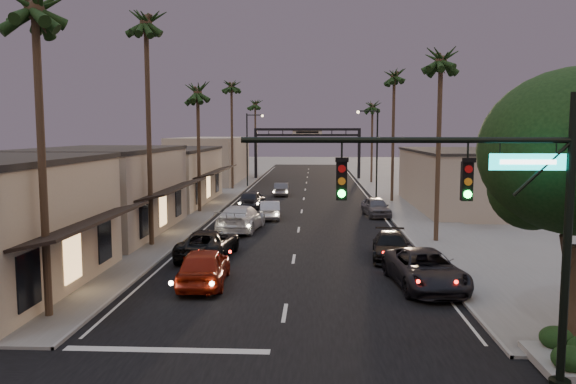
# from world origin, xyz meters

# --- Properties ---
(ground) EXTENTS (200.00, 200.00, 0.00)m
(ground) POSITION_xyz_m (0.00, 40.00, 0.00)
(ground) COLOR slate
(ground) RESTS_ON ground
(road) EXTENTS (14.00, 120.00, 0.02)m
(road) POSITION_xyz_m (0.00, 45.00, 0.00)
(road) COLOR black
(road) RESTS_ON ground
(sidewalk_left) EXTENTS (5.00, 92.00, 0.12)m
(sidewalk_left) POSITION_xyz_m (-9.50, 52.00, 0.06)
(sidewalk_left) COLOR slate
(sidewalk_left) RESTS_ON ground
(sidewalk_right) EXTENTS (5.00, 92.00, 0.12)m
(sidewalk_right) POSITION_xyz_m (9.50, 52.00, 0.06)
(sidewalk_right) COLOR slate
(sidewalk_right) RESTS_ON ground
(storefront_mid) EXTENTS (8.00, 14.00, 5.50)m
(storefront_mid) POSITION_xyz_m (-13.00, 26.00, 2.75)
(storefront_mid) COLOR gray
(storefront_mid) RESTS_ON ground
(storefront_far) EXTENTS (8.00, 16.00, 5.00)m
(storefront_far) POSITION_xyz_m (-13.00, 42.00, 2.50)
(storefront_far) COLOR #BBAA8F
(storefront_far) RESTS_ON ground
(storefront_dist) EXTENTS (8.00, 20.00, 6.00)m
(storefront_dist) POSITION_xyz_m (-13.00, 65.00, 3.00)
(storefront_dist) COLOR gray
(storefront_dist) RESTS_ON ground
(building_right) EXTENTS (8.00, 18.00, 5.00)m
(building_right) POSITION_xyz_m (14.00, 40.00, 2.50)
(building_right) COLOR gray
(building_right) RESTS_ON ground
(traffic_signal) EXTENTS (8.51, 0.22, 7.80)m
(traffic_signal) POSITION_xyz_m (5.69, 4.00, 5.08)
(traffic_signal) COLOR black
(traffic_signal) RESTS_ON ground
(planter) EXTENTS (2.20, 2.60, 0.24)m
(planter) POSITION_xyz_m (8.60, 5.50, 0.00)
(planter) COLOR gray
(planter) RESTS_ON ground
(arch) EXTENTS (15.20, 0.40, 7.27)m
(arch) POSITION_xyz_m (0.00, 70.00, 5.53)
(arch) COLOR black
(arch) RESTS_ON ground
(streetlight_right) EXTENTS (2.13, 0.30, 9.00)m
(streetlight_right) POSITION_xyz_m (6.92, 45.00, 5.33)
(streetlight_right) COLOR black
(streetlight_right) RESTS_ON ground
(streetlight_left) EXTENTS (2.13, 0.30, 9.00)m
(streetlight_left) POSITION_xyz_m (-6.92, 58.00, 5.33)
(streetlight_left) COLOR black
(streetlight_left) RESTS_ON ground
(palm_lb) EXTENTS (3.20, 3.20, 15.20)m
(palm_lb) POSITION_xyz_m (-8.60, 22.00, 13.39)
(palm_lb) COLOR #38281C
(palm_lb) RESTS_ON ground
(palm_lc) EXTENTS (3.20, 3.20, 12.20)m
(palm_lc) POSITION_xyz_m (-8.60, 36.00, 10.47)
(palm_lc) COLOR #38281C
(palm_lc) RESTS_ON ground
(palm_ld) EXTENTS (3.20, 3.20, 14.20)m
(palm_ld) POSITION_xyz_m (-8.60, 55.00, 12.42)
(palm_ld) COLOR #38281C
(palm_ld) RESTS_ON ground
(palm_ra) EXTENTS (3.20, 3.20, 13.20)m
(palm_ra) POSITION_xyz_m (8.60, 24.00, 11.44)
(palm_ra) COLOR #38281C
(palm_ra) RESTS_ON ground
(palm_rb) EXTENTS (3.20, 3.20, 14.20)m
(palm_rb) POSITION_xyz_m (8.60, 44.00, 12.42)
(palm_rb) COLOR #38281C
(palm_rb) RESTS_ON ground
(palm_rc) EXTENTS (3.20, 3.20, 12.20)m
(palm_rc) POSITION_xyz_m (8.60, 64.00, 10.47)
(palm_rc) COLOR #38281C
(palm_rc) RESTS_ON ground
(palm_far) EXTENTS (3.20, 3.20, 13.20)m
(palm_far) POSITION_xyz_m (-8.30, 78.00, 11.44)
(palm_far) COLOR #38281C
(palm_far) RESTS_ON ground
(oncoming_red) EXTENTS (2.31, 5.12, 1.71)m
(oncoming_red) POSITION_xyz_m (-3.80, 13.71, 0.85)
(oncoming_red) COLOR maroon
(oncoming_red) RESTS_ON ground
(oncoming_pickup) EXTENTS (2.93, 5.67, 1.53)m
(oncoming_pickup) POSITION_xyz_m (-4.64, 19.21, 0.76)
(oncoming_pickup) COLOR black
(oncoming_pickup) RESTS_ON ground
(oncoming_silver) EXTENTS (1.91, 4.45, 1.43)m
(oncoming_silver) POSITION_xyz_m (-2.41, 32.90, 0.71)
(oncoming_silver) COLOR #A3A3A8
(oncoming_silver) RESTS_ON ground
(oncoming_white) EXTENTS (3.13, 6.37, 1.78)m
(oncoming_white) POSITION_xyz_m (-3.96, 27.40, 0.89)
(oncoming_white) COLOR silver
(oncoming_white) RESTS_ON ground
(oncoming_dgrey) EXTENTS (2.33, 4.86, 1.60)m
(oncoming_dgrey) POSITION_xyz_m (-4.49, 38.85, 0.80)
(oncoming_dgrey) COLOR black
(oncoming_dgrey) RESTS_ON ground
(oncoming_grey_far) EXTENTS (1.59, 4.26, 1.39)m
(oncoming_grey_far) POSITION_xyz_m (-2.44, 48.76, 0.70)
(oncoming_grey_far) COLOR #4D4D52
(oncoming_grey_far) RESTS_ON ground
(curbside_near) EXTENTS (3.32, 6.09, 1.62)m
(curbside_near) POSITION_xyz_m (5.96, 13.80, 0.81)
(curbside_near) COLOR black
(curbside_near) RESTS_ON ground
(curbside_black) EXTENTS (2.42, 4.95, 1.39)m
(curbside_black) POSITION_xyz_m (5.20, 19.30, 0.69)
(curbside_black) COLOR black
(curbside_black) RESTS_ON ground
(curbside_grey) EXTENTS (2.32, 4.64, 1.52)m
(curbside_grey) POSITION_xyz_m (6.05, 34.52, 0.76)
(curbside_grey) COLOR #545359
(curbside_grey) RESTS_ON ground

